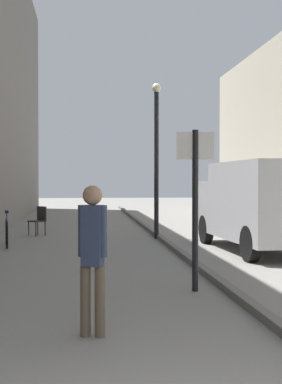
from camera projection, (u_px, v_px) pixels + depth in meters
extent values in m
plane|color=gray|center=(110.00, 245.00, 14.74)|extent=(80.00, 80.00, 0.00)
cube|color=#615F5B|center=(167.00, 243.00, 14.91)|extent=(0.16, 40.00, 0.12)
cylinder|color=brown|center=(100.00, 302.00, 6.11)|extent=(0.12, 0.12, 0.81)
cylinder|color=brown|center=(85.00, 301.00, 6.15)|extent=(0.12, 0.12, 0.81)
cube|color=#2D3851|center=(93.00, 235.00, 6.11)|extent=(0.27, 0.25, 0.69)
cylinder|color=#2D3851|center=(103.00, 231.00, 6.09)|extent=(0.10, 0.10, 0.59)
cylinder|color=#2D3851|center=(82.00, 231.00, 6.14)|extent=(0.10, 0.10, 0.59)
sphere|color=#9E755B|center=(92.00, 195.00, 6.10)|extent=(0.23, 0.23, 0.23)
cube|color=#B7B7BC|center=(269.00, 201.00, 12.95)|extent=(2.17, 3.74, 1.90)
cube|color=#B7B7BC|center=(234.00, 206.00, 15.46)|extent=(2.05, 1.52, 1.43)
cube|color=black|center=(229.00, 195.00, 15.94)|extent=(1.66, 0.13, 0.63)
cylinder|color=black|center=(206.00, 229.00, 15.19)|extent=(0.26, 0.81, 0.80)
cylinder|color=black|center=(266.00, 228.00, 15.47)|extent=(0.26, 0.81, 0.80)
cylinder|color=black|center=(250.00, 244.00, 11.73)|extent=(0.26, 0.81, 0.80)
cylinder|color=black|center=(195.00, 211.00, 8.63)|extent=(0.10, 0.10, 2.60)
cube|color=white|center=(195.00, 146.00, 8.60)|extent=(0.60, 0.09, 0.44)
cylinder|color=black|center=(156.00, 165.00, 16.44)|extent=(0.14, 0.14, 4.50)
sphere|color=beige|center=(156.00, 88.00, 16.39)|extent=(0.28, 0.28, 0.28)
torus|color=black|center=(7.00, 231.00, 15.01)|extent=(0.17, 0.72, 0.72)
torus|color=black|center=(7.00, 235.00, 13.99)|extent=(0.17, 0.72, 0.72)
cylinder|color=navy|center=(7.00, 228.00, 14.49)|extent=(0.19, 0.94, 0.05)
cylinder|color=navy|center=(7.00, 220.00, 14.31)|extent=(0.04, 0.04, 0.40)
cube|color=black|center=(7.00, 212.00, 14.30)|extent=(0.13, 0.25, 0.06)
cylinder|color=black|center=(36.00, 229.00, 17.09)|extent=(0.04, 0.04, 0.45)
cylinder|color=black|center=(29.00, 229.00, 17.34)|extent=(0.04, 0.04, 0.45)
cylinder|color=black|center=(45.00, 229.00, 17.38)|extent=(0.04, 0.04, 0.45)
cylinder|color=black|center=(38.00, 228.00, 17.62)|extent=(0.04, 0.04, 0.45)
cube|color=black|center=(37.00, 221.00, 17.35)|extent=(0.62, 0.62, 0.04)
cube|color=black|center=(42.00, 213.00, 17.50)|extent=(0.33, 0.35, 0.45)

